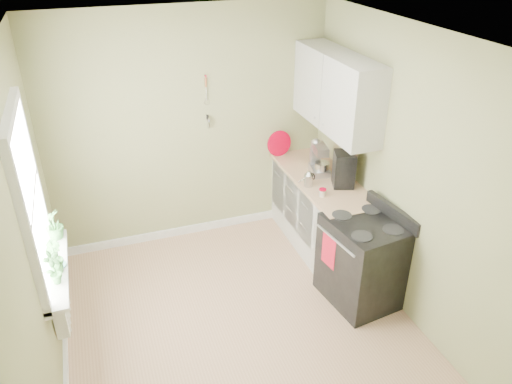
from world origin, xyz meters
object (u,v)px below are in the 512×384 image
object	(u,v)px
coffee_maker	(344,170)
stand_mixer	(319,160)
kettle	(308,179)
stove	(362,260)

from	to	relation	value
coffee_maker	stand_mixer	bearing A→B (deg)	107.38
kettle	stand_mixer	bearing A→B (deg)	46.09
coffee_maker	stove	bearing A→B (deg)	-100.04
kettle	coffee_maker	size ratio (longest dim) A/B	0.44
kettle	coffee_maker	world-z (taller)	coffee_maker
stove	stand_mixer	size ratio (longest dim) A/B	2.73
stove	kettle	size ratio (longest dim) A/B	6.06
stove	stand_mixer	distance (m)	1.26
kettle	coffee_maker	distance (m)	0.38
stand_mixer	coffee_maker	world-z (taller)	coffee_maker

